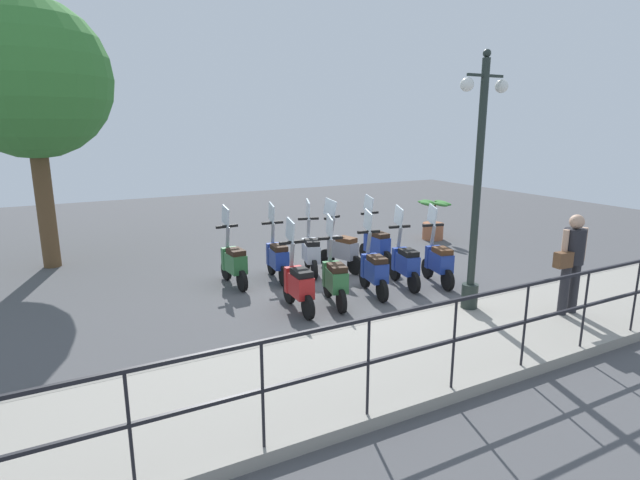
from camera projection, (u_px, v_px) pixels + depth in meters
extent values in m
plane|color=#4C4C4F|center=(347.00, 284.00, 9.86)|extent=(28.00, 28.00, 0.00)
cube|color=gray|center=(463.00, 341.00, 7.09)|extent=(2.20, 20.00, 0.15)
cube|color=gray|center=(416.00, 316.00, 7.99)|extent=(0.10, 20.00, 0.15)
cube|color=black|center=(529.00, 285.00, 5.98)|extent=(0.04, 16.00, 0.04)
cube|color=black|center=(525.00, 322.00, 6.08)|extent=(0.04, 16.00, 0.04)
cylinder|color=black|center=(635.00, 296.00, 7.14)|extent=(0.03, 0.03, 1.05)
cylinder|color=black|center=(584.00, 310.00, 6.62)|extent=(0.03, 0.03, 1.05)
cylinder|color=black|center=(525.00, 326.00, 6.10)|extent=(0.03, 0.03, 1.05)
cylinder|color=black|center=(454.00, 345.00, 5.57)|extent=(0.03, 0.03, 1.05)
cylinder|color=black|center=(368.00, 367.00, 5.05)|extent=(0.03, 0.03, 1.05)
cylinder|color=black|center=(263.00, 396.00, 4.53)|extent=(0.03, 0.03, 1.05)
cylinder|color=black|center=(130.00, 431.00, 4.01)|extent=(0.03, 0.03, 1.05)
cylinder|color=#232D28|center=(470.00, 296.00, 8.12)|extent=(0.26, 0.26, 0.40)
cylinder|color=#232D28|center=(477.00, 190.00, 7.72)|extent=(0.12, 0.12, 3.88)
cube|color=#232D28|center=(485.00, 75.00, 7.34)|extent=(0.04, 0.70, 0.04)
sphere|color=white|center=(502.00, 86.00, 7.53)|extent=(0.20, 0.20, 0.20)
sphere|color=white|center=(467.00, 85.00, 7.21)|extent=(0.20, 0.20, 0.20)
sphere|color=#232D28|center=(487.00, 53.00, 7.27)|extent=(0.12, 0.12, 0.12)
cylinder|color=#28282D|center=(574.00, 288.00, 7.87)|extent=(0.14, 0.14, 0.82)
cylinder|color=#28282D|center=(564.00, 289.00, 7.78)|extent=(0.14, 0.14, 0.82)
cylinder|color=#232328|center=(574.00, 246.00, 7.67)|extent=(0.34, 0.34, 0.55)
sphere|color=tan|center=(577.00, 222.00, 7.58)|extent=(0.22, 0.22, 0.22)
cylinder|color=tan|center=(583.00, 244.00, 7.75)|extent=(0.09, 0.09, 0.52)
cylinder|color=tan|center=(565.00, 247.00, 7.59)|extent=(0.09, 0.09, 0.52)
cube|color=brown|center=(563.00, 260.00, 7.57)|extent=(0.16, 0.29, 0.24)
cylinder|color=brown|center=(45.00, 205.00, 10.74)|extent=(0.36, 0.36, 2.77)
sphere|color=#387A33|center=(29.00, 78.00, 10.15)|extent=(3.26, 3.26, 3.26)
cylinder|color=#9E5B3D|center=(433.00, 231.00, 13.61)|extent=(0.56, 0.56, 0.45)
cylinder|color=brown|center=(434.00, 214.00, 13.50)|extent=(0.10, 0.10, 0.50)
ellipsoid|color=#387A33|center=(428.00, 202.00, 13.65)|extent=(0.56, 0.16, 0.10)
ellipsoid|color=#387A33|center=(441.00, 204.00, 13.22)|extent=(0.56, 0.16, 0.10)
ellipsoid|color=#387A33|center=(427.00, 204.00, 13.32)|extent=(0.56, 0.16, 0.10)
ellipsoid|color=#387A33|center=(441.00, 202.00, 13.55)|extent=(0.56, 0.16, 0.10)
ellipsoid|color=#387A33|center=(425.00, 203.00, 13.51)|extent=(0.56, 0.16, 0.10)
ellipsoid|color=#387A33|center=(444.00, 203.00, 13.36)|extent=(0.56, 0.16, 0.10)
cylinder|color=black|center=(427.00, 268.00, 10.20)|extent=(0.41, 0.17, 0.40)
cylinder|color=black|center=(448.00, 280.00, 9.42)|extent=(0.41, 0.17, 0.40)
cube|color=navy|center=(440.00, 261.00, 9.67)|extent=(0.65, 0.41, 0.36)
cube|color=navy|center=(433.00, 257.00, 9.94)|extent=(0.18, 0.32, 0.44)
cube|color=#4C2D19|center=(442.00, 251.00, 9.55)|extent=(0.45, 0.34, 0.10)
cylinder|color=gray|center=(432.00, 239.00, 9.91)|extent=(0.19, 0.11, 0.55)
cube|color=black|center=(433.00, 225.00, 9.85)|extent=(0.16, 0.44, 0.05)
cube|color=silver|center=(432.00, 215.00, 9.86)|extent=(0.38, 0.12, 0.42)
cylinder|color=black|center=(395.00, 270.00, 10.06)|extent=(0.41, 0.16, 0.40)
cylinder|color=black|center=(414.00, 283.00, 9.28)|extent=(0.41, 0.16, 0.40)
cube|color=navy|center=(406.00, 263.00, 9.53)|extent=(0.64, 0.39, 0.36)
cube|color=navy|center=(400.00, 259.00, 9.79)|extent=(0.18, 0.32, 0.44)
cube|color=black|center=(409.00, 253.00, 9.41)|extent=(0.44, 0.33, 0.10)
cylinder|color=gray|center=(399.00, 240.00, 9.77)|extent=(0.19, 0.10, 0.55)
cube|color=black|center=(400.00, 227.00, 9.70)|extent=(0.14, 0.44, 0.05)
cube|color=silver|center=(399.00, 216.00, 9.72)|extent=(0.39, 0.10, 0.42)
cylinder|color=black|center=(365.00, 277.00, 9.60)|extent=(0.41, 0.16, 0.40)
cylinder|color=black|center=(382.00, 291.00, 8.82)|extent=(0.41, 0.16, 0.40)
cube|color=navy|center=(375.00, 271.00, 9.07)|extent=(0.64, 0.39, 0.36)
cube|color=navy|center=(369.00, 265.00, 9.33)|extent=(0.18, 0.32, 0.44)
cube|color=black|center=(377.00, 259.00, 8.95)|extent=(0.44, 0.33, 0.10)
cylinder|color=gray|center=(368.00, 246.00, 9.31)|extent=(0.19, 0.10, 0.55)
cube|color=black|center=(369.00, 232.00, 9.25)|extent=(0.14, 0.44, 0.05)
cube|color=silver|center=(368.00, 221.00, 9.26)|extent=(0.39, 0.10, 0.42)
cylinder|color=black|center=(328.00, 286.00, 9.08)|extent=(0.41, 0.17, 0.40)
cylinder|color=black|center=(341.00, 301.00, 8.30)|extent=(0.41, 0.17, 0.40)
cube|color=#2D6B38|center=(336.00, 279.00, 8.55)|extent=(0.65, 0.41, 0.36)
cube|color=#2D6B38|center=(331.00, 274.00, 8.82)|extent=(0.18, 0.32, 0.44)
cube|color=black|center=(337.00, 268.00, 8.43)|extent=(0.45, 0.34, 0.10)
cylinder|color=gray|center=(330.00, 253.00, 8.79)|extent=(0.19, 0.11, 0.55)
cube|color=black|center=(330.00, 238.00, 8.73)|extent=(0.16, 0.44, 0.05)
cube|color=silver|center=(329.00, 226.00, 8.74)|extent=(0.38, 0.12, 0.42)
cylinder|color=black|center=(289.00, 292.00, 8.76)|extent=(0.40, 0.10, 0.40)
cylinder|color=black|center=(308.00, 307.00, 8.03)|extent=(0.40, 0.10, 0.40)
cube|color=#B21E1E|center=(300.00, 285.00, 8.25)|extent=(0.61, 0.31, 0.36)
cube|color=#B21E1E|center=(293.00, 279.00, 8.51)|extent=(0.14, 0.31, 0.44)
cube|color=black|center=(301.00, 273.00, 8.14)|extent=(0.41, 0.28, 0.10)
cylinder|color=gray|center=(292.00, 258.00, 8.48)|extent=(0.19, 0.08, 0.55)
cube|color=black|center=(292.00, 242.00, 8.42)|extent=(0.08, 0.44, 0.05)
cube|color=silver|center=(290.00, 230.00, 8.42)|extent=(0.39, 0.05, 0.42)
cylinder|color=black|center=(365.00, 252.00, 11.52)|extent=(0.40, 0.08, 0.40)
cylinder|color=black|center=(386.00, 260.00, 10.81)|extent=(0.40, 0.08, 0.40)
cube|color=navy|center=(378.00, 244.00, 11.03)|extent=(0.60, 0.28, 0.36)
cube|color=navy|center=(371.00, 241.00, 11.28)|extent=(0.12, 0.30, 0.44)
cube|color=black|center=(380.00, 235.00, 10.92)|extent=(0.40, 0.26, 0.10)
cylinder|color=gray|center=(369.00, 225.00, 11.25)|extent=(0.18, 0.07, 0.55)
cube|color=black|center=(370.00, 213.00, 11.18)|extent=(0.06, 0.44, 0.05)
cube|color=silver|center=(368.00, 204.00, 11.19)|extent=(0.39, 0.03, 0.42)
cylinder|color=black|center=(327.00, 258.00, 10.98)|extent=(0.41, 0.19, 0.40)
cylinder|color=black|center=(355.00, 265.00, 10.41)|extent=(0.41, 0.19, 0.40)
cube|color=gray|center=(344.00, 250.00, 10.57)|extent=(0.66, 0.44, 0.36)
cube|color=gray|center=(334.00, 246.00, 10.77)|extent=(0.20, 0.32, 0.44)
cube|color=#4C2D19|center=(346.00, 240.00, 10.47)|extent=(0.46, 0.37, 0.10)
cylinder|color=gray|center=(332.00, 230.00, 10.73)|extent=(0.20, 0.12, 0.55)
cube|color=black|center=(332.00, 217.00, 10.66)|extent=(0.19, 0.44, 0.05)
cube|color=silver|center=(330.00, 208.00, 10.66)|extent=(0.38, 0.14, 0.42)
cylinder|color=black|center=(307.00, 259.00, 10.88)|extent=(0.41, 0.19, 0.40)
cylinder|color=black|center=(314.00, 270.00, 10.08)|extent=(0.41, 0.19, 0.40)
cube|color=#B7BCC6|center=(311.00, 252.00, 10.34)|extent=(0.66, 0.44, 0.36)
cube|color=#B7BCC6|center=(309.00, 248.00, 10.61)|extent=(0.20, 0.32, 0.44)
cube|color=black|center=(312.00, 242.00, 10.22)|extent=(0.46, 0.36, 0.10)
cylinder|color=gray|center=(308.00, 231.00, 10.58)|extent=(0.20, 0.12, 0.55)
cube|color=black|center=(308.00, 219.00, 10.52)|extent=(0.18, 0.44, 0.05)
cube|color=silver|center=(308.00, 209.00, 10.53)|extent=(0.38, 0.14, 0.42)
cylinder|color=black|center=(271.00, 265.00, 10.43)|extent=(0.41, 0.12, 0.40)
cylinder|color=black|center=(283.00, 276.00, 9.68)|extent=(0.41, 0.12, 0.40)
cube|color=navy|center=(278.00, 258.00, 9.91)|extent=(0.63, 0.34, 0.36)
cube|color=navy|center=(274.00, 254.00, 10.17)|extent=(0.15, 0.31, 0.44)
cube|color=black|center=(279.00, 248.00, 9.80)|extent=(0.43, 0.30, 0.10)
cylinder|color=gray|center=(273.00, 236.00, 10.15)|extent=(0.19, 0.09, 0.55)
cube|color=black|center=(272.00, 223.00, 10.08)|extent=(0.11, 0.44, 0.05)
cube|color=silver|center=(271.00, 213.00, 10.09)|extent=(0.39, 0.07, 0.42)
cylinder|color=black|center=(226.00, 270.00, 10.07)|extent=(0.40, 0.10, 0.40)
cylinder|color=black|center=(242.00, 281.00, 9.37)|extent=(0.40, 0.10, 0.40)
cube|color=#2D6B38|center=(235.00, 263.00, 9.58)|extent=(0.61, 0.31, 0.36)
cube|color=#2D6B38|center=(229.00, 258.00, 9.82)|extent=(0.14, 0.31, 0.44)
cube|color=black|center=(236.00, 252.00, 9.47)|extent=(0.41, 0.28, 0.10)
cylinder|color=gray|center=(228.00, 240.00, 9.79)|extent=(0.19, 0.08, 0.55)
cube|color=black|center=(227.00, 226.00, 9.73)|extent=(0.08, 0.44, 0.05)
cube|color=silver|center=(225.00, 216.00, 9.73)|extent=(0.39, 0.05, 0.42)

